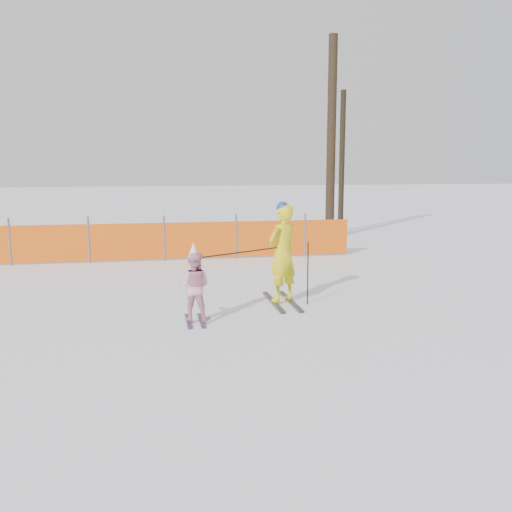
{
  "coord_description": "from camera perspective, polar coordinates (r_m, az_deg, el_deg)",
  "views": [
    {
      "loc": [
        -1.86,
        -9.46,
        2.64
      ],
      "look_at": [
        0.0,
        0.5,
        1.0
      ],
      "focal_mm": 40.0,
      "sensor_mm": 36.0,
      "label": 1
    }
  ],
  "objects": [
    {
      "name": "tree_trunks",
      "position": [
        21.02,
        7.82,
        10.92
      ],
      "size": [
        1.19,
        1.76,
        7.02
      ],
      "color": "black",
      "rests_on": "ground"
    },
    {
      "name": "safety_fence",
      "position": [
        16.14,
        -21.39,
        1.15
      ],
      "size": [
        17.3,
        0.06,
        1.25
      ],
      "color": "#595960",
      "rests_on": "ground"
    },
    {
      "name": "ski_poles",
      "position": [
        10.39,
        1.27,
        -0.51
      ],
      "size": [
        2.12,
        0.93,
        1.19
      ],
      "color": "black",
      "rests_on": "ground"
    },
    {
      "name": "adult",
      "position": [
        10.83,
        2.65,
        0.31
      ],
      "size": [
        0.81,
        1.66,
        1.95
      ],
      "color": "black",
      "rests_on": "ground"
    },
    {
      "name": "ground",
      "position": [
        10.0,
        0.53,
        -6.12
      ],
      "size": [
        120.0,
        120.0,
        0.0
      ],
      "primitive_type": "plane",
      "color": "white",
      "rests_on": "ground"
    },
    {
      "name": "child",
      "position": [
        9.61,
        -6.2,
        -2.99
      ],
      "size": [
        0.68,
        0.88,
        1.35
      ],
      "color": "black",
      "rests_on": "ground"
    }
  ]
}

